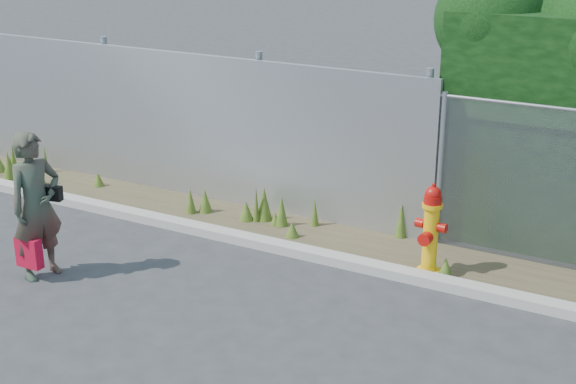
{
  "coord_description": "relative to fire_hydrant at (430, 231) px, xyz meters",
  "views": [
    {
      "loc": [
        4.0,
        -6.5,
        4.25
      ],
      "look_at": [
        -0.3,
        1.4,
        1.0
      ],
      "focal_mm": 50.0,
      "sensor_mm": 36.0,
      "label": 1
    }
  ],
  "objects": [
    {
      "name": "woman",
      "position": [
        -4.09,
        -2.25,
        0.34
      ],
      "size": [
        0.57,
        0.74,
        1.8
      ],
      "primitive_type": "imported",
      "rotation": [
        0.0,
        0.0,
        1.34
      ],
      "color": "#0F6446",
      "rests_on": "ground"
    },
    {
      "name": "corrugated_fence",
      "position": [
        -4.52,
        0.94,
        0.54
      ],
      "size": [
        8.5,
        0.21,
        2.3
      ],
      "color": "#A1A2A8",
      "rests_on": "ground"
    },
    {
      "name": "curb",
      "position": [
        -1.27,
        -0.27,
        -0.5
      ],
      "size": [
        16.0,
        0.22,
        0.12
      ],
      "primitive_type": "cube",
      "color": "#A7A297",
      "rests_on": "ground"
    },
    {
      "name": "fire_hydrant",
      "position": [
        0.0,
        0.0,
        0.0
      ],
      "size": [
        0.39,
        0.35,
        1.16
      ],
      "rotation": [
        0.0,
        0.0,
        -0.09
      ],
      "color": "yellow",
      "rests_on": "ground"
    },
    {
      "name": "ground",
      "position": [
        -1.27,
        -2.07,
        -0.56
      ],
      "size": [
        80.0,
        80.0,
        0.0
      ],
      "primitive_type": "plane",
      "color": "#333335",
      "rests_on": "ground"
    },
    {
      "name": "weed_strip",
      "position": [
        -2.54,
        0.34,
        -0.46
      ],
      "size": [
        16.0,
        1.23,
        0.53
      ],
      "color": "#493E2A",
      "rests_on": "ground"
    },
    {
      "name": "black_shoulder_bag",
      "position": [
        -3.97,
        -2.1,
        0.46
      ],
      "size": [
        0.23,
        0.1,
        0.18
      ],
      "rotation": [
        0.0,
        0.0,
        0.2
      ],
      "color": "black"
    },
    {
      "name": "red_tote_bag",
      "position": [
        -4.12,
        -2.42,
        -0.21
      ],
      "size": [
        0.33,
        0.12,
        0.44
      ],
      "rotation": [
        0.0,
        0.0,
        0.01
      ],
      "color": "#AA092A"
    }
  ]
}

